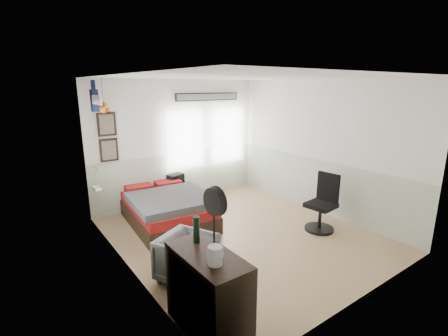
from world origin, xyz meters
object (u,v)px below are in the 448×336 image
(armchair, at_px, (187,258))
(nightstand, at_px, (176,194))
(bed, at_px, (168,209))
(dresser, at_px, (208,293))
(task_chair, at_px, (322,207))

(armchair, xyz_separation_m, nightstand, (1.22, 2.68, -0.07))
(bed, xyz_separation_m, nightstand, (0.62, 0.86, -0.05))
(nightstand, bearing_deg, bed, -121.39)
(bed, relative_size, nightstand, 4.12)
(nightstand, bearing_deg, dresser, -108.28)
(armchair, relative_size, nightstand, 1.42)
(dresser, bearing_deg, armchair, 73.21)
(nightstand, height_order, task_chair, task_chair)
(nightstand, bearing_deg, armchair, -110.25)
(bed, xyz_separation_m, armchair, (-0.61, -1.82, 0.02))
(bed, bearing_deg, task_chair, -35.84)
(dresser, bearing_deg, task_chair, 16.65)
(nightstand, xyz_separation_m, task_chair, (1.55, -2.73, 0.18))
(bed, height_order, task_chair, task_chair)
(armchair, relative_size, task_chair, 0.66)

